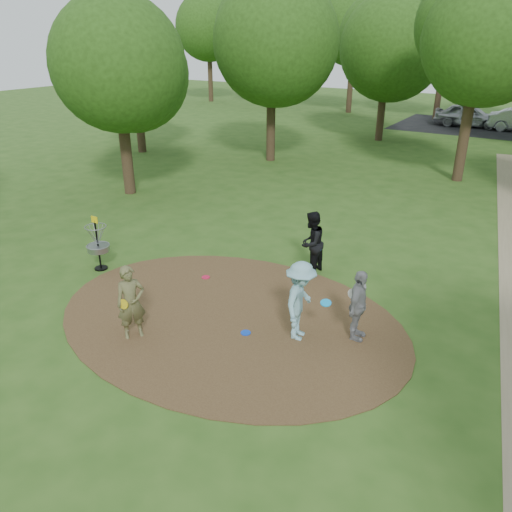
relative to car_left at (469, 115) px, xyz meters
The scene contains 12 objects.
ground 29.91m from the car_left, 89.39° to the right, with size 100.00×100.00×0.00m, color #2D5119.
dirt_clearing 29.91m from the car_left, 89.39° to the right, with size 8.40×8.40×0.02m, color #47301C.
parking_lot 2.44m from the car_left, ahead, with size 14.00×8.00×0.01m, color black.
player_observer_with_disc 31.60m from the car_left, 91.78° to the right, with size 0.67×0.72×1.65m.
player_throwing_with_disc 29.83m from the car_left, 86.05° to the right, with size 1.14×1.23×1.76m.
player_walking_with_disc 26.78m from the car_left, 88.15° to the right, with size 0.71×0.88×1.74m.
player_waiting_with_disc 29.33m from the car_left, 83.93° to the right, with size 0.49×0.96×1.59m.
disc_ground_blue 30.28m from the car_left, 88.08° to the right, with size 0.22×0.22×0.02m, color blue.
disc_ground_red 28.59m from the car_left, 92.72° to the right, with size 0.22×0.22×0.02m, color red.
car_left is the anchor object (origin of this frame).
disc_golf_basket 29.89m from the car_left, 98.04° to the right, with size 0.63×0.63×1.54m.
tree_ring 19.77m from the car_left, 80.66° to the right, with size 37.52×45.70×9.77m.
Camera 1 is at (5.71, -8.09, 5.98)m, focal length 35.00 mm.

